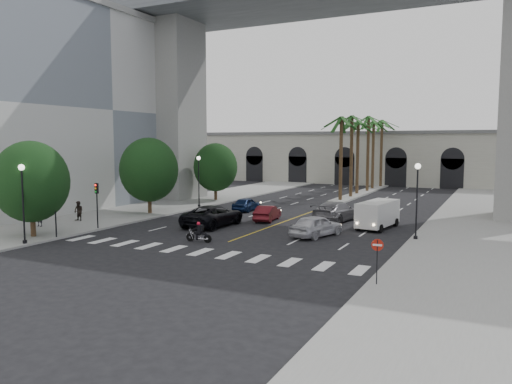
% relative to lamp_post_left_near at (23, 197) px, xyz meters
% --- Properties ---
extents(ground, '(140.00, 140.00, 0.00)m').
position_rel_lamp_post_left_near_xyz_m(ground, '(11.40, 5.00, -3.22)').
color(ground, black).
rests_on(ground, ground).
extents(sidewalk_left, '(8.00, 100.00, 0.15)m').
position_rel_lamp_post_left_near_xyz_m(sidewalk_left, '(-3.60, 20.00, -3.15)').
color(sidewalk_left, gray).
rests_on(sidewalk_left, ground).
extents(sidewalk_right, '(8.00, 100.00, 0.15)m').
position_rel_lamp_post_left_near_xyz_m(sidewalk_right, '(26.40, 20.00, -3.15)').
color(sidewalk_right, gray).
rests_on(sidewalk_right, ground).
extents(median, '(2.00, 24.00, 0.20)m').
position_rel_lamp_post_left_near_xyz_m(median, '(11.40, 43.00, -3.12)').
color(median, gray).
rests_on(median, ground).
extents(building_left, '(16.50, 32.50, 20.60)m').
position_rel_lamp_post_left_near_xyz_m(building_left, '(-15.60, 17.00, 7.09)').
color(building_left, silver).
rests_on(building_left, ground).
extents(pier_building, '(71.00, 10.50, 8.50)m').
position_rel_lamp_post_left_near_xyz_m(pier_building, '(11.40, 60.00, 1.04)').
color(pier_building, beige).
rests_on(pier_building, ground).
extents(bridge, '(75.00, 13.00, 26.00)m').
position_rel_lamp_post_left_near_xyz_m(bridge, '(14.82, 27.00, 15.29)').
color(bridge, gray).
rests_on(bridge, ground).
extents(palm_a, '(3.20, 3.20, 10.30)m').
position_rel_lamp_post_left_near_xyz_m(palm_a, '(11.40, 33.00, 5.88)').
color(palm_a, '#47331E').
rests_on(palm_a, ground).
extents(palm_b, '(3.20, 3.20, 10.60)m').
position_rel_lamp_post_left_near_xyz_m(palm_b, '(11.50, 37.00, 6.15)').
color(palm_b, '#47331E').
rests_on(palm_b, ground).
extents(palm_c, '(3.20, 3.20, 10.10)m').
position_rel_lamp_post_left_near_xyz_m(palm_c, '(11.20, 41.00, 5.69)').
color(palm_c, '#47331E').
rests_on(palm_c, ground).
extents(palm_d, '(3.20, 3.20, 10.90)m').
position_rel_lamp_post_left_near_xyz_m(palm_d, '(11.55, 45.00, 6.43)').
color(palm_d, '#47331E').
rests_on(palm_d, ground).
extents(palm_e, '(3.20, 3.20, 10.40)m').
position_rel_lamp_post_left_near_xyz_m(palm_e, '(11.30, 49.00, 5.97)').
color(palm_e, '#47331E').
rests_on(palm_e, ground).
extents(palm_f, '(3.20, 3.20, 10.70)m').
position_rel_lamp_post_left_near_xyz_m(palm_f, '(11.60, 53.00, 6.24)').
color(palm_f, '#47331E').
rests_on(palm_f, ground).
extents(street_tree_near, '(5.20, 5.20, 6.89)m').
position_rel_lamp_post_left_near_xyz_m(street_tree_near, '(-1.60, 2.00, 0.80)').
color(street_tree_near, '#382616').
rests_on(street_tree_near, ground).
extents(street_tree_mid, '(5.44, 5.44, 7.21)m').
position_rel_lamp_post_left_near_xyz_m(street_tree_mid, '(-1.60, 15.00, 0.99)').
color(street_tree_mid, '#382616').
rests_on(street_tree_mid, ground).
extents(street_tree_far, '(5.04, 5.04, 6.68)m').
position_rel_lamp_post_left_near_xyz_m(street_tree_far, '(-1.60, 27.00, 0.68)').
color(street_tree_far, '#382616').
rests_on(street_tree_far, ground).
extents(lamp_post_left_near, '(0.40, 0.40, 5.35)m').
position_rel_lamp_post_left_near_xyz_m(lamp_post_left_near, '(0.00, 0.00, 0.00)').
color(lamp_post_left_near, black).
rests_on(lamp_post_left_near, ground).
extents(lamp_post_left_far, '(0.40, 0.40, 5.35)m').
position_rel_lamp_post_left_near_xyz_m(lamp_post_left_far, '(0.00, 21.00, 0.00)').
color(lamp_post_left_far, black).
rests_on(lamp_post_left_far, ground).
extents(lamp_post_right, '(0.40, 0.40, 5.35)m').
position_rel_lamp_post_left_near_xyz_m(lamp_post_right, '(22.80, 13.00, 0.00)').
color(lamp_post_right, black).
rests_on(lamp_post_right, ground).
extents(traffic_signal_near, '(0.25, 0.18, 3.65)m').
position_rel_lamp_post_left_near_xyz_m(traffic_signal_near, '(0.10, 2.50, -0.71)').
color(traffic_signal_near, black).
rests_on(traffic_signal_near, ground).
extents(traffic_signal_far, '(0.25, 0.18, 3.65)m').
position_rel_lamp_post_left_near_xyz_m(traffic_signal_far, '(0.10, 6.50, -0.71)').
color(traffic_signal_far, black).
rests_on(traffic_signal_far, ground).
extents(motorcycle_rider, '(1.93, 0.52, 1.39)m').
position_rel_lamp_post_left_near_xyz_m(motorcycle_rider, '(9.69, 6.07, -2.59)').
color(motorcycle_rider, black).
rests_on(motorcycle_rider, ground).
extents(car_a, '(3.09, 4.95, 1.57)m').
position_rel_lamp_post_left_near_xyz_m(car_a, '(16.10, 11.55, -2.44)').
color(car_a, silver).
rests_on(car_a, ground).
extents(car_b, '(2.02, 4.23, 1.34)m').
position_rel_lamp_post_left_near_xyz_m(car_b, '(9.90, 16.50, -2.55)').
color(car_b, '#4E0F15').
rests_on(car_b, ground).
extents(car_c, '(3.02, 6.22, 1.71)m').
position_rel_lamp_post_left_near_xyz_m(car_c, '(7.13, 12.05, -2.37)').
color(car_c, black).
rests_on(car_c, ground).
extents(car_d, '(3.18, 6.16, 1.71)m').
position_rel_lamp_post_left_near_xyz_m(car_d, '(15.32, 18.85, -2.37)').
color(car_d, slate).
rests_on(car_d, ground).
extents(car_e, '(1.77, 4.04, 1.35)m').
position_rel_lamp_post_left_near_xyz_m(car_e, '(5.43, 21.15, -2.54)').
color(car_e, '#0E1E42').
rests_on(car_e, ground).
extents(cargo_van, '(2.57, 5.23, 2.14)m').
position_rel_lamp_post_left_near_xyz_m(cargo_van, '(19.29, 16.86, -2.03)').
color(cargo_van, silver).
rests_on(cargo_van, ground).
extents(pedestrian_a, '(0.68, 0.50, 1.70)m').
position_rel_lamp_post_left_near_xyz_m(pedestrian_a, '(-4.61, 5.10, -2.22)').
color(pedestrian_a, black).
rests_on(pedestrian_a, sidewalk_left).
extents(pedestrian_b, '(0.82, 0.64, 1.67)m').
position_rel_lamp_post_left_near_xyz_m(pedestrian_b, '(-3.97, 8.52, -2.23)').
color(pedestrian_b, black).
rests_on(pedestrian_b, sidewalk_left).
extents(do_not_enter_sign, '(0.56, 0.08, 2.30)m').
position_rel_lamp_post_left_near_xyz_m(do_not_enter_sign, '(22.90, 0.78, -1.55)').
color(do_not_enter_sign, black).
rests_on(do_not_enter_sign, ground).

